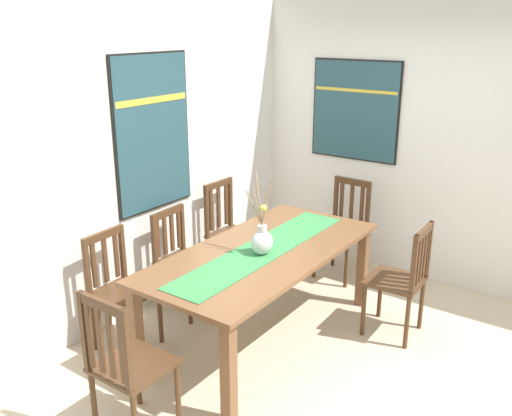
# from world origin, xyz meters

# --- Properties ---
(ground_plane) EXTENTS (6.40, 6.40, 0.03)m
(ground_plane) POSITION_xyz_m (0.00, 0.00, -0.01)
(ground_plane) COLOR beige
(wall_back) EXTENTS (6.40, 0.12, 2.70)m
(wall_back) POSITION_xyz_m (0.00, 1.86, 1.35)
(wall_back) COLOR silver
(wall_back) RESTS_ON ground_plane
(wall_side) EXTENTS (0.12, 6.40, 2.70)m
(wall_side) POSITION_xyz_m (1.86, 0.00, 1.35)
(wall_side) COLOR silver
(wall_side) RESTS_ON ground_plane
(dining_table) EXTENTS (2.09, 0.99, 0.76)m
(dining_table) POSITION_xyz_m (-0.05, 0.64, 0.67)
(dining_table) COLOR brown
(dining_table) RESTS_ON ground_plane
(table_runner) EXTENTS (1.92, 0.36, 0.01)m
(table_runner) POSITION_xyz_m (-0.05, 0.64, 0.77)
(table_runner) COLOR #388447
(table_runner) RESTS_ON dining_table
(centerpiece_vase) EXTENTS (0.18, 0.21, 0.63)m
(centerpiece_vase) POSITION_xyz_m (-0.13, 0.60, 0.88)
(centerpiece_vase) COLOR silver
(centerpiece_vase) RESTS_ON dining_table
(chair_0) EXTENTS (0.44, 0.44, 0.93)m
(chair_0) POSITION_xyz_m (-0.78, 1.48, 0.49)
(chair_0) COLOR #4C301C
(chair_0) RESTS_ON ground_plane
(chair_1) EXTENTS (0.44, 0.44, 0.95)m
(chair_1) POSITION_xyz_m (0.63, -0.25, 0.51)
(chair_1) COLOR #4C301C
(chair_1) RESTS_ON ground_plane
(chair_2) EXTENTS (0.43, 0.43, 0.91)m
(chair_2) POSITION_xyz_m (-0.07, 1.49, 0.49)
(chair_2) COLOR #4C301C
(chair_2) RESTS_ON ground_plane
(chair_3) EXTENTS (0.42, 0.42, 0.99)m
(chair_3) POSITION_xyz_m (-1.47, 0.65, 0.51)
(chair_3) COLOR #4C301C
(chair_3) RESTS_ON ground_plane
(chair_4) EXTENTS (0.43, 0.43, 0.98)m
(chair_4) POSITION_xyz_m (0.67, 1.53, 0.50)
(chair_4) COLOR #4C301C
(chair_4) RESTS_ON ground_plane
(chair_5) EXTENTS (0.44, 0.44, 0.97)m
(chair_5) POSITION_xyz_m (1.39, 0.66, 0.50)
(chair_5) COLOR #4C301C
(chair_5) RESTS_ON ground_plane
(painting_on_back_wall) EXTENTS (0.85, 0.05, 1.32)m
(painting_on_back_wall) POSITION_xyz_m (-0.03, 1.79, 1.55)
(painting_on_back_wall) COLOR black
(painting_on_side_wall) EXTENTS (0.05, 0.93, 0.99)m
(painting_on_side_wall) POSITION_xyz_m (1.79, 0.80, 1.60)
(painting_on_side_wall) COLOR black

